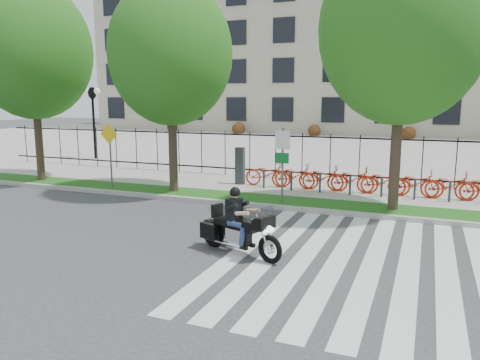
% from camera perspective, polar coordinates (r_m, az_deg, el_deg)
% --- Properties ---
extents(ground, '(120.00, 120.00, 0.00)m').
position_cam_1_polar(ground, '(12.46, -8.84, -6.99)').
color(ground, '#333335').
rests_on(ground, ground).
extents(curb, '(60.00, 0.20, 0.15)m').
position_cam_1_polar(curb, '(15.97, -1.31, -2.82)').
color(curb, '#A29F98').
rests_on(curb, ground).
extents(grass_verge, '(60.00, 1.50, 0.15)m').
position_cam_1_polar(grass_verge, '(16.74, -0.15, -2.23)').
color(grass_verge, '#1D5916').
rests_on(grass_verge, ground).
extents(sidewalk, '(60.00, 3.50, 0.15)m').
position_cam_1_polar(sidewalk, '(19.03, 2.69, -0.75)').
color(sidewalk, '#98968F').
rests_on(sidewalk, ground).
extents(plaza, '(80.00, 34.00, 0.10)m').
position_cam_1_polar(plaza, '(35.91, 12.03, 4.04)').
color(plaza, '#98968F').
rests_on(plaza, ground).
extents(crosswalk_stripes, '(5.70, 8.00, 0.01)m').
position_cam_1_polar(crosswalk_stripes, '(10.90, 13.86, -9.62)').
color(crosswalk_stripes, silver).
rests_on(crosswalk_stripes, ground).
extents(iron_fence, '(30.00, 0.06, 2.00)m').
position_cam_1_polar(iron_fence, '(20.51, 4.33, 3.04)').
color(iron_fence, black).
rests_on(iron_fence, sidewalk).
extents(office_building, '(60.00, 21.90, 20.15)m').
position_cam_1_polar(office_building, '(55.83, 16.16, 16.10)').
color(office_building, '#A79C87').
rests_on(office_building, ground).
extents(lamp_post_left, '(1.06, 0.70, 4.25)m').
position_cam_1_polar(lamp_post_left, '(28.69, -17.50, 8.69)').
color(lamp_post_left, black).
rests_on(lamp_post_left, ground).
extents(street_tree_0, '(4.85, 4.85, 8.15)m').
position_cam_1_polar(street_tree_0, '(21.63, -24.00, 14.13)').
color(street_tree_0, '#33271C').
rests_on(street_tree_0, grass_verge).
extents(street_tree_1, '(4.51, 4.51, 7.63)m').
position_cam_1_polar(street_tree_1, '(17.60, -8.46, 14.97)').
color(street_tree_1, '#33271C').
rests_on(street_tree_1, grass_verge).
extents(street_tree_2, '(4.96, 4.96, 8.34)m').
position_cam_1_polar(street_tree_2, '(15.31, 19.24, 16.98)').
color(street_tree_2, '#33271C').
rests_on(street_tree_2, grass_verge).
extents(bike_share_station, '(11.11, 0.87, 1.50)m').
position_cam_1_polar(bike_share_station, '(17.71, 16.84, -0.10)').
color(bike_share_station, '#2D2D33').
rests_on(bike_share_station, sidewalk).
extents(sign_pole_regulatory, '(0.50, 0.09, 2.50)m').
position_cam_1_polar(sign_pole_regulatory, '(15.55, 5.20, 3.02)').
color(sign_pole_regulatory, '#59595B').
rests_on(sign_pole_regulatory, grass_verge).
extents(sign_pole_warning, '(0.78, 0.09, 2.49)m').
position_cam_1_polar(sign_pole_warning, '(18.76, -15.57, 3.88)').
color(sign_pole_warning, '#59595B').
rests_on(sign_pole_warning, grass_verge).
extents(motorcycle_rider, '(2.35, 1.23, 1.90)m').
position_cam_1_polar(motorcycle_rider, '(10.90, -0.08, -5.85)').
color(motorcycle_rider, black).
rests_on(motorcycle_rider, ground).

